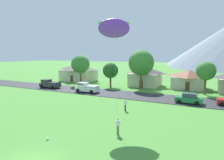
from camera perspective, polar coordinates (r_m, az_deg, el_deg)
road_strip at (r=38.02m, az=8.49°, el=-4.75°), size 160.00×7.44×0.08m
house_leftmost at (r=60.54m, az=-9.89°, el=2.33°), size 10.77×7.26×5.29m
house_right_center at (r=50.67m, az=9.83°, el=1.23°), size 7.77×7.60×5.08m
house_rightmost at (r=49.71m, az=21.77°, el=0.28°), size 8.04×6.97×4.41m
tree_near_left at (r=47.77m, az=-0.44°, el=2.80°), size 3.85×3.85×6.10m
tree_center at (r=45.58m, az=8.60°, el=5.03°), size 5.95×5.95×9.16m
tree_right_of_center at (r=43.02m, az=26.00°, el=2.39°), size 3.80×3.80×6.73m
tree_near_right at (r=51.87m, az=-9.31°, el=4.59°), size 4.88×4.88×7.99m
parked_car_green_west_end at (r=34.39m, az=21.77°, el=-5.10°), size 4.27×2.22×1.68m
pickup_truck_white_west_side at (r=41.68m, az=-7.52°, el=-2.23°), size 5.22×2.36×1.99m
pickup_truck_charcoal_east_side at (r=49.13m, az=-17.97°, el=-1.07°), size 5.25×2.44×1.99m
kite_flyer_with_kite at (r=25.18m, az=0.58°, el=14.99°), size 5.59×7.35×12.65m
watcher_person at (r=28.13m, az=3.94°, el=-7.28°), size 0.56×0.24×1.68m
soccer_ball at (r=20.08m, az=-18.49°, el=-16.12°), size 0.24×0.24×0.24m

